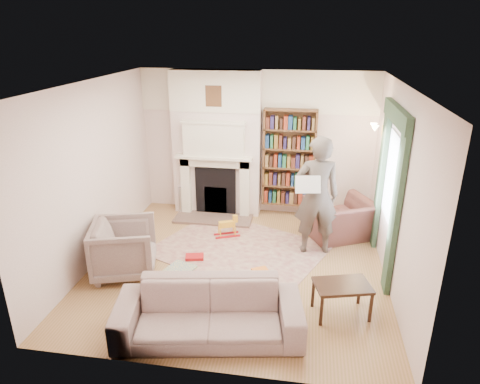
% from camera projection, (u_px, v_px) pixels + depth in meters
% --- Properties ---
extents(floor, '(4.50, 4.50, 0.00)m').
position_uv_depth(floor, '(237.00, 265.00, 6.75)').
color(floor, olive).
rests_on(floor, ground).
extents(ceiling, '(4.50, 4.50, 0.00)m').
position_uv_depth(ceiling, '(237.00, 84.00, 5.75)').
color(ceiling, white).
rests_on(ceiling, wall_back).
extents(wall_back, '(4.50, 0.00, 4.50)m').
position_uv_depth(wall_back, '(256.00, 144.00, 8.32)').
color(wall_back, white).
rests_on(wall_back, floor).
extents(wall_front, '(4.50, 0.00, 4.50)m').
position_uv_depth(wall_front, '(199.00, 259.00, 4.18)').
color(wall_front, white).
rests_on(wall_front, floor).
extents(wall_left, '(0.00, 4.50, 4.50)m').
position_uv_depth(wall_left, '(94.00, 174.00, 6.59)').
color(wall_left, white).
rests_on(wall_left, floor).
extents(wall_right, '(0.00, 4.50, 4.50)m').
position_uv_depth(wall_right, '(397.00, 191.00, 5.92)').
color(wall_right, white).
rests_on(wall_right, floor).
extents(fireplace, '(1.70, 0.58, 2.80)m').
position_uv_depth(fireplace, '(217.00, 145.00, 8.25)').
color(fireplace, white).
rests_on(fireplace, floor).
extents(bookcase, '(1.00, 0.24, 1.85)m').
position_uv_depth(bookcase, '(289.00, 158.00, 8.19)').
color(bookcase, brown).
rests_on(bookcase, floor).
extents(window, '(0.02, 0.90, 1.30)m').
position_uv_depth(window, '(392.00, 178.00, 6.27)').
color(window, silver).
rests_on(window, wall_right).
extents(curtain_left, '(0.07, 0.32, 2.40)m').
position_uv_depth(curtain_left, '(395.00, 213.00, 5.72)').
color(curtain_left, '#2A412C').
rests_on(curtain_left, floor).
extents(curtain_right, '(0.07, 0.32, 2.40)m').
position_uv_depth(curtain_right, '(380.00, 178.00, 7.01)').
color(curtain_right, '#2A412C').
rests_on(curtain_right, floor).
extents(pelmet, '(0.09, 1.70, 0.24)m').
position_uv_depth(pelmet, '(397.00, 115.00, 5.94)').
color(pelmet, '#2A412C').
rests_on(pelmet, wall_right).
extents(wall_sconce, '(0.20, 0.24, 0.24)m').
position_uv_depth(wall_sconce, '(371.00, 131.00, 7.15)').
color(wall_sconce, gold).
rests_on(wall_sconce, wall_right).
extents(rug, '(3.21, 2.89, 0.01)m').
position_uv_depth(rug, '(239.00, 249.00, 7.23)').
color(rug, '#C3B893').
rests_on(rug, floor).
extents(armchair_reading, '(1.38, 1.32, 0.70)m').
position_uv_depth(armchair_reading, '(340.00, 219.00, 7.56)').
color(armchair_reading, '#54302D').
rests_on(armchair_reading, floor).
extents(armchair_left, '(1.13, 1.11, 0.83)m').
position_uv_depth(armchair_left, '(124.00, 248.00, 6.41)').
color(armchair_left, gray).
rests_on(armchair_left, floor).
extents(sofa, '(2.35, 1.24, 0.65)m').
position_uv_depth(sofa, '(209.00, 312.00, 5.13)').
color(sofa, '#A69789').
rests_on(sofa, floor).
extents(man_reading, '(0.79, 0.59, 1.98)m').
position_uv_depth(man_reading, '(317.00, 196.00, 6.84)').
color(man_reading, '#4F463F').
rests_on(man_reading, floor).
extents(newspaper, '(0.41, 0.18, 0.27)m').
position_uv_depth(newspaper, '(308.00, 184.00, 6.58)').
color(newspaper, silver).
rests_on(newspaper, man_reading).
extents(coffee_table, '(0.79, 0.62, 0.45)m').
position_uv_depth(coffee_table, '(341.00, 299.00, 5.54)').
color(coffee_table, black).
rests_on(coffee_table, floor).
extents(paraffin_heater, '(0.30, 0.30, 0.55)m').
position_uv_depth(paraffin_heater, '(185.00, 199.00, 8.61)').
color(paraffin_heater, '#B1B4BA').
rests_on(paraffin_heater, floor).
extents(rocking_horse, '(0.48, 0.34, 0.39)m').
position_uv_depth(rocking_horse, '(227.00, 226.00, 7.62)').
color(rocking_horse, gold).
rests_on(rocking_horse, rug).
extents(board_game, '(0.50, 0.50, 0.03)m').
position_uv_depth(board_game, '(180.00, 269.00, 6.60)').
color(board_game, '#EECD54').
rests_on(board_game, rug).
extents(game_box_lid, '(0.33, 0.25, 0.05)m').
position_uv_depth(game_box_lid, '(195.00, 257.00, 6.93)').
color(game_box_lid, '#A41215').
rests_on(game_box_lid, rug).
extents(comic_annuals, '(0.34, 0.68, 0.02)m').
position_uv_depth(comic_annuals, '(257.00, 277.00, 6.40)').
color(comic_annuals, red).
rests_on(comic_annuals, rug).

